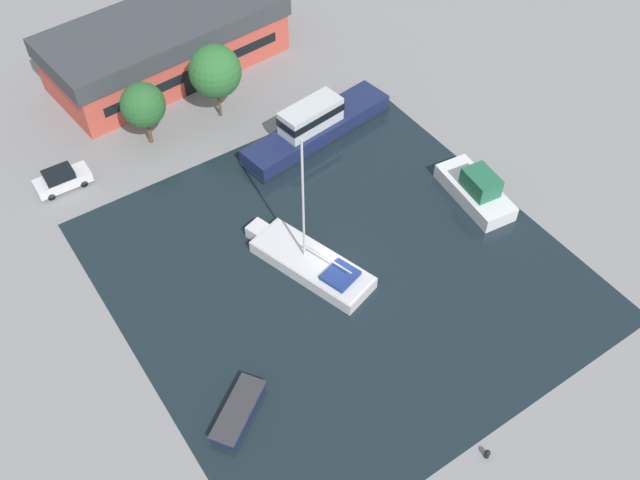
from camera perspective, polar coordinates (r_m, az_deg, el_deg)
name	(u,v)px	position (r m, az deg, el deg)	size (l,w,h in m)	color
ground_plane	(338,269)	(50.10, 1.46, -2.37)	(440.00, 440.00, 0.00)	gray
water_canal	(338,269)	(50.09, 1.46, -2.37)	(29.60, 30.38, 0.01)	black
warehouse_building	(166,43)	(67.70, -12.19, 15.13)	(22.21, 11.25, 5.28)	#C64C3D
quay_tree_near_building	(143,105)	(58.90, -13.98, 10.43)	(3.61, 3.61, 5.61)	brown
quay_tree_by_water	(215,71)	(60.19, -8.39, 13.20)	(4.36, 4.36, 6.70)	brown
parked_car	(62,179)	(58.55, -19.95, 4.61)	(4.23, 1.82, 1.75)	silver
sailboat_moored	(310,262)	(49.70, -0.79, -1.80)	(5.61, 10.42, 11.57)	silver
motor_cruiser	(315,125)	(59.25, -0.39, 9.15)	(14.33, 5.04, 3.52)	#19234C
small_dinghy	(238,411)	(43.87, -6.55, -13.46)	(4.74, 3.99, 0.70)	#19234C
cabin_boat	(476,190)	(55.35, 12.39, 3.95)	(3.58, 7.16, 2.73)	white
mooring_bollard	(487,454)	(43.51, 13.23, -16.31)	(0.35, 0.35, 0.64)	black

